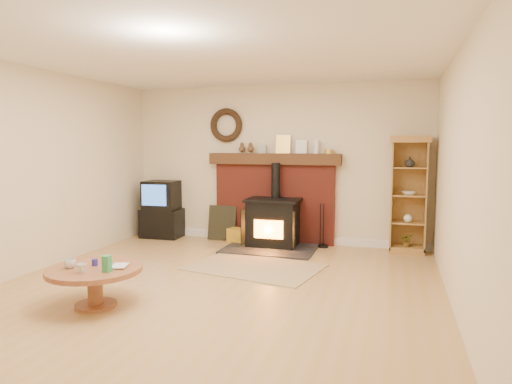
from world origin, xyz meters
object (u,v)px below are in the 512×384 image
(curio_cabinet, at_px, (408,194))
(wood_stove, at_px, (273,224))
(coffee_table, at_px, (94,275))
(tv_unit, at_px, (162,210))

(curio_cabinet, bearing_deg, wood_stove, -172.27)
(wood_stove, bearing_deg, curio_cabinet, 7.73)
(wood_stove, height_order, curio_cabinet, curio_cabinet)
(wood_stove, bearing_deg, coffee_table, -108.45)
(wood_stove, distance_m, curio_cabinet, 2.11)
(wood_stove, relative_size, curio_cabinet, 0.80)
(curio_cabinet, distance_m, coffee_table, 4.58)
(tv_unit, bearing_deg, curio_cabinet, 1.17)
(wood_stove, bearing_deg, tv_unit, 174.69)
(tv_unit, distance_m, coffee_table, 3.44)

